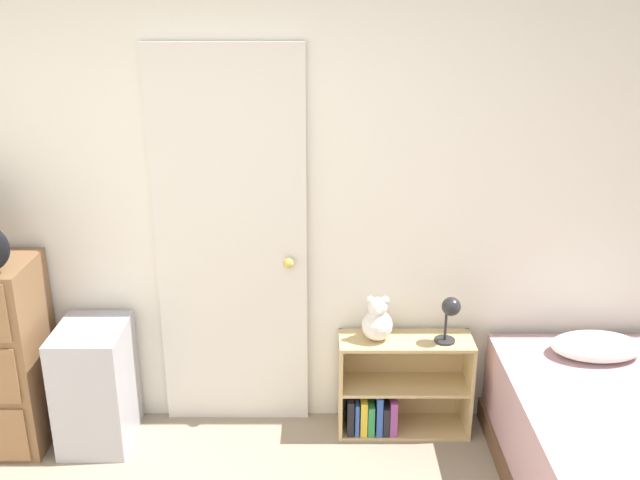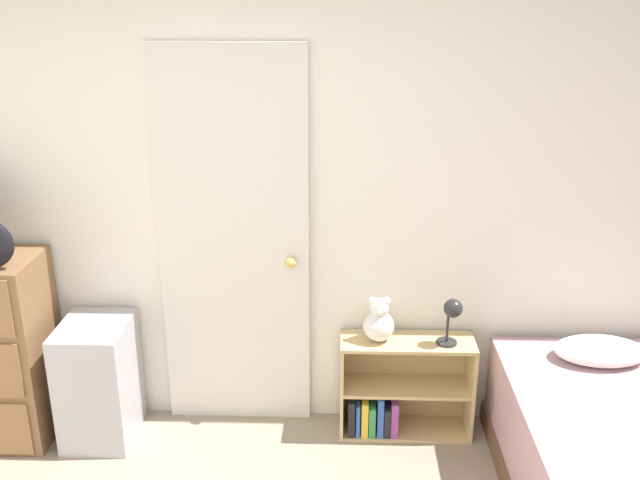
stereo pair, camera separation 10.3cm
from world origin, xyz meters
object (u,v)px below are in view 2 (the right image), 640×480
object	(u,v)px
bookshelf	(395,393)
desk_lamp	(452,313)
teddy_bear	(379,322)
storage_bin	(99,381)

from	to	relation	value
bookshelf	desk_lamp	xyz separation A→B (m)	(0.27, -0.04, 0.50)
bookshelf	teddy_bear	distance (m)	0.44
storage_bin	bookshelf	bearing A→B (deg)	3.51
desk_lamp	storage_bin	bearing A→B (deg)	-178.32
bookshelf	teddy_bear	bearing A→B (deg)	-176.58
storage_bin	bookshelf	distance (m)	1.58
bookshelf	storage_bin	bearing A→B (deg)	-176.49
teddy_bear	desk_lamp	bearing A→B (deg)	-5.68
storage_bin	bookshelf	world-z (taller)	storage_bin
teddy_bear	desk_lamp	xyz separation A→B (m)	(0.37, -0.04, 0.07)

